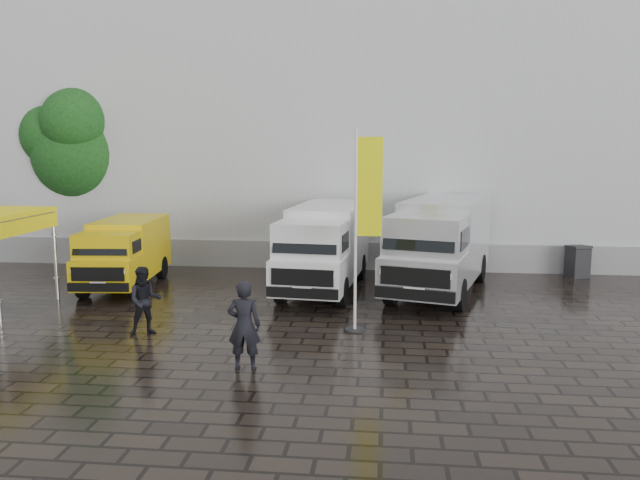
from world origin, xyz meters
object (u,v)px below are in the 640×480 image
at_px(van_silver, 440,247).
at_px(flagpole, 363,220).
at_px(van_yellow, 125,254).
at_px(person_tent, 145,301).
at_px(van_white, 324,249).
at_px(wheelie_bin, 578,261).
at_px(person_front, 244,325).

height_order(van_silver, flagpole, flagpole).
bearing_deg(van_yellow, person_tent, -66.83).
bearing_deg(van_white, van_silver, 7.17).
relative_size(wheelie_bin, person_tent, 0.67).
distance_m(van_white, van_silver, 3.58).
bearing_deg(wheelie_bin, van_white, 178.78).
height_order(van_yellow, person_front, van_yellow).
bearing_deg(person_tent, flagpole, -14.53).
height_order(person_front, person_tent, person_front).
bearing_deg(person_tent, van_silver, 11.63).
bearing_deg(person_tent, person_front, -59.45).
relative_size(van_white, van_silver, 0.92).
relative_size(van_yellow, flagpole, 0.94).
height_order(wheelie_bin, person_tent, person_tent).
bearing_deg(person_tent, van_white, 29.70).
distance_m(van_yellow, flagpole, 8.85).
bearing_deg(van_white, wheelie_bin, 23.89).
distance_m(van_silver, wheelie_bin, 5.69).
distance_m(van_yellow, van_silver, 9.96).
bearing_deg(person_tent, van_yellow, 94.66).
xyz_separation_m(flagpole, wheelie_bin, (7.13, 7.11, -2.18)).
bearing_deg(van_yellow, van_white, -2.04).
bearing_deg(person_front, van_silver, -124.69).
relative_size(wheelie_bin, person_front, 0.60).
relative_size(van_white, person_front, 3.26).
distance_m(van_yellow, person_front, 8.79).
relative_size(flagpole, person_tent, 2.97).
xyz_separation_m(van_white, person_tent, (-3.81, -5.11, -0.48)).
bearing_deg(person_tent, wheelie_bin, 9.21).
relative_size(person_front, person_tent, 1.12).
bearing_deg(van_white, flagpole, -66.79).
bearing_deg(wheelie_bin, person_tent, -166.78).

